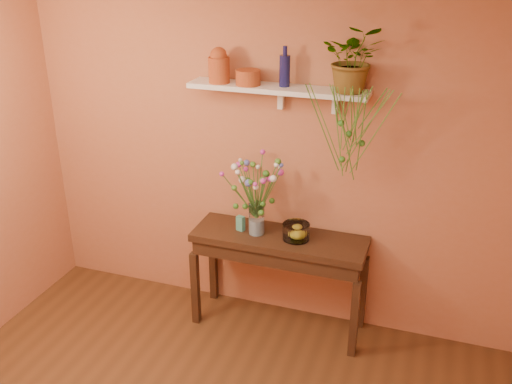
{
  "coord_description": "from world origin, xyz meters",
  "views": [
    {
      "loc": [
        1.19,
        -1.93,
        2.85
      ],
      "look_at": [
        0.0,
        1.55,
        1.25
      ],
      "focal_mm": 39.86,
      "sensor_mm": 36.0,
      "label": 1
    }
  ],
  "objects_px": {
    "sideboard": "(279,249)",
    "blue_bottle": "(285,70)",
    "spider_plant": "(354,59)",
    "glass_bowl": "(296,232)",
    "bouquet": "(256,182)",
    "terracotta_jug": "(219,66)",
    "glass_vase": "(256,221)"
  },
  "relations": [
    {
      "from": "terracotta_jug",
      "to": "blue_bottle",
      "type": "xyz_separation_m",
      "value": [
        0.48,
        0.04,
        -0.01
      ]
    },
    {
      "from": "bouquet",
      "to": "glass_bowl",
      "type": "distance_m",
      "value": 0.49
    },
    {
      "from": "glass_vase",
      "to": "glass_bowl",
      "type": "distance_m",
      "value": 0.32
    },
    {
      "from": "sideboard",
      "to": "blue_bottle",
      "type": "xyz_separation_m",
      "value": [
        -0.02,
        0.12,
        1.36
      ]
    },
    {
      "from": "blue_bottle",
      "to": "glass_vase",
      "type": "relative_size",
      "value": 1.12
    },
    {
      "from": "sideboard",
      "to": "terracotta_jug",
      "type": "distance_m",
      "value": 1.45
    },
    {
      "from": "terracotta_jug",
      "to": "spider_plant",
      "type": "height_order",
      "value": "spider_plant"
    },
    {
      "from": "terracotta_jug",
      "to": "sideboard",
      "type": "bearing_deg",
      "value": -8.9
    },
    {
      "from": "spider_plant",
      "to": "glass_vase",
      "type": "height_order",
      "value": "spider_plant"
    },
    {
      "from": "terracotta_jug",
      "to": "glass_vase",
      "type": "distance_m",
      "value": 1.19
    },
    {
      "from": "glass_vase",
      "to": "bouquet",
      "type": "relative_size",
      "value": 0.51
    },
    {
      "from": "glass_vase",
      "to": "glass_bowl",
      "type": "height_order",
      "value": "glass_vase"
    },
    {
      "from": "terracotta_jug",
      "to": "bouquet",
      "type": "height_order",
      "value": "terracotta_jug"
    },
    {
      "from": "spider_plant",
      "to": "bouquet",
      "type": "height_order",
      "value": "spider_plant"
    },
    {
      "from": "blue_bottle",
      "to": "bouquet",
      "type": "xyz_separation_m",
      "value": [
        -0.16,
        -0.14,
        -0.81
      ]
    },
    {
      "from": "spider_plant",
      "to": "bouquet",
      "type": "relative_size",
      "value": 0.91
    },
    {
      "from": "bouquet",
      "to": "sideboard",
      "type": "bearing_deg",
      "value": 5.86
    },
    {
      "from": "sideboard",
      "to": "glass_bowl",
      "type": "height_order",
      "value": "glass_bowl"
    },
    {
      "from": "blue_bottle",
      "to": "bouquet",
      "type": "distance_m",
      "value": 0.83
    },
    {
      "from": "sideboard",
      "to": "terracotta_jug",
      "type": "height_order",
      "value": "terracotta_jug"
    },
    {
      "from": "terracotta_jug",
      "to": "glass_bowl",
      "type": "height_order",
      "value": "terracotta_jug"
    },
    {
      "from": "sideboard",
      "to": "spider_plant",
      "type": "height_order",
      "value": "spider_plant"
    },
    {
      "from": "spider_plant",
      "to": "glass_vase",
      "type": "xyz_separation_m",
      "value": [
        -0.64,
        -0.12,
        -1.24
      ]
    },
    {
      "from": "glass_vase",
      "to": "terracotta_jug",
      "type": "bearing_deg",
      "value": 163.39
    },
    {
      "from": "terracotta_jug",
      "to": "bouquet",
      "type": "xyz_separation_m",
      "value": [
        0.32,
        -0.1,
        -0.81
      ]
    },
    {
      "from": "glass_vase",
      "to": "sideboard",
      "type": "bearing_deg",
      "value": 5.29
    },
    {
      "from": "glass_vase",
      "to": "spider_plant",
      "type": "bearing_deg",
      "value": 10.71
    },
    {
      "from": "blue_bottle",
      "to": "spider_plant",
      "type": "distance_m",
      "value": 0.49
    },
    {
      "from": "blue_bottle",
      "to": "sideboard",
      "type": "bearing_deg",
      "value": -81.01
    },
    {
      "from": "terracotta_jug",
      "to": "bouquet",
      "type": "bearing_deg",
      "value": -16.9
    },
    {
      "from": "spider_plant",
      "to": "glass_bowl",
      "type": "relative_size",
      "value": 2.17
    },
    {
      "from": "terracotta_jug",
      "to": "glass_vase",
      "type": "xyz_separation_m",
      "value": [
        0.32,
        -0.09,
        -1.14
      ]
    }
  ]
}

